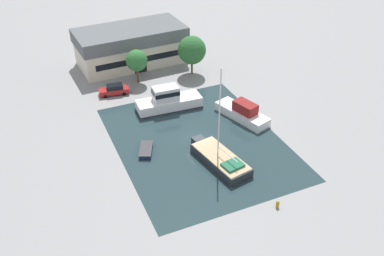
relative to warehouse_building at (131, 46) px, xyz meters
name	(u,v)px	position (x,y,z in m)	size (l,w,h in m)	color
ground_plane	(198,142)	(0.70, -26.99, -3.26)	(440.00, 440.00, 0.00)	gray
water_canal	(198,142)	(0.70, -26.99, -3.26)	(20.78, 26.59, 0.01)	#23383D
warehouse_building	(131,46)	(0.00, 0.00, 0.00)	(19.09, 9.92, 6.44)	beige
quay_tree_near_building	(137,61)	(-1.33, -7.65, 0.65)	(3.48, 3.48, 5.67)	brown
quay_tree_by_water	(192,50)	(8.05, -8.26, 1.03)	(4.71, 4.71, 6.65)	brown
parked_car	(114,90)	(-5.98, -9.98, -2.43)	(4.83, 2.35, 1.66)	maroon
sailboat_moored	(220,159)	(1.29, -32.11, -2.58)	(4.79, 9.85, 12.71)	#23282D
motor_cruiser	(168,101)	(0.18, -17.48, -1.94)	(9.82, 3.61, 3.66)	white
small_dinghy	(146,150)	(-6.28, -26.26, -2.97)	(2.83, 3.79, 0.57)	#19234C
cabin_boat	(243,112)	(8.93, -24.22, -2.30)	(5.11, 8.91, 2.70)	white
mooring_bollard	(278,204)	(3.55, -41.48, -2.80)	(0.39, 0.39, 0.86)	olive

